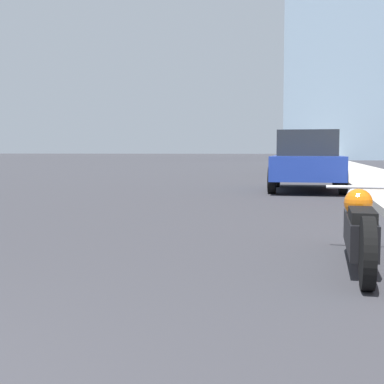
{
  "coord_description": "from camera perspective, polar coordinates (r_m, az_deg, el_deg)",
  "views": [
    {
      "loc": [
        2.55,
        -0.76,
        1.1
      ],
      "look_at": [
        1.19,
        5.64,
        0.59
      ],
      "focal_mm": 50.0,
      "sensor_mm": 36.0,
      "label": 1
    }
  ],
  "objects": [
    {
      "name": "parked_car_yellow",
      "position": [
        37.57,
        12.22,
        3.98
      ],
      "size": [
        2.19,
        4.62,
        1.77
      ],
      "rotation": [
        0.0,
        0.0,
        -0.06
      ],
      "color": "gold",
      "rests_on": "ground_plane"
    },
    {
      "name": "sidewalk",
      "position": [
        40.85,
        15.73,
        2.81
      ],
      "size": [
        2.69,
        240.0,
        0.15
      ],
      "color": "#B2ADA3",
      "rests_on": "ground_plane"
    },
    {
      "name": "motorcycle",
      "position": [
        5.38,
        17.43,
        -3.7
      ],
      "size": [
        0.62,
        2.45,
        0.72
      ],
      "rotation": [
        0.0,
        0.0,
        -0.03
      ],
      "color": "black",
      "rests_on": "ground_plane"
    },
    {
      "name": "parked_car_blue",
      "position": [
        15.13,
        12.15,
        3.3
      ],
      "size": [
        2.0,
        4.24,
        1.65
      ],
      "rotation": [
        0.0,
        0.0,
        0.01
      ],
      "color": "#1E3899",
      "rests_on": "ground_plane"
    },
    {
      "name": "parked_car_silver",
      "position": [
        25.58,
        12.13,
        3.76
      ],
      "size": [
        2.08,
        4.51,
        1.71
      ],
      "rotation": [
        0.0,
        0.0,
        0.05
      ],
      "color": "#BCBCC1",
      "rests_on": "ground_plane"
    }
  ]
}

